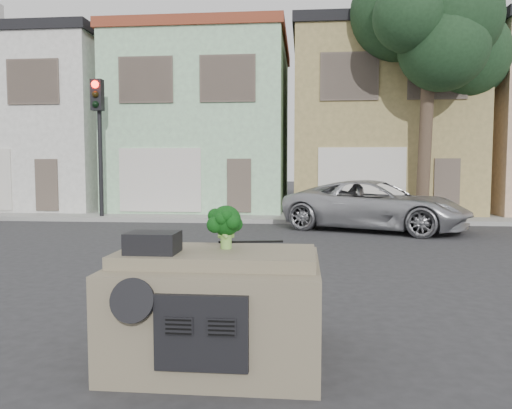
# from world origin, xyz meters

# --- Properties ---
(ground_plane) EXTENTS (120.00, 120.00, 0.00)m
(ground_plane) POSITION_xyz_m (0.00, 0.00, 0.00)
(ground_plane) COLOR #303033
(ground_plane) RESTS_ON ground
(sidewalk) EXTENTS (40.00, 3.00, 0.15)m
(sidewalk) POSITION_xyz_m (0.00, 10.50, 0.07)
(sidewalk) COLOR gray
(sidewalk) RESTS_ON ground
(townhouse_white) EXTENTS (7.20, 8.20, 7.55)m
(townhouse_white) POSITION_xyz_m (-11.00, 14.50, 3.77)
(townhouse_white) COLOR silver
(townhouse_white) RESTS_ON ground
(townhouse_mint) EXTENTS (7.20, 8.20, 7.55)m
(townhouse_mint) POSITION_xyz_m (-3.50, 14.50, 3.77)
(townhouse_mint) COLOR #A5D6A8
(townhouse_mint) RESTS_ON ground
(townhouse_tan) EXTENTS (7.20, 8.20, 7.55)m
(townhouse_tan) POSITION_xyz_m (4.00, 14.50, 3.77)
(townhouse_tan) COLOR #9E8B53
(townhouse_tan) RESTS_ON ground
(silver_pickup) EXTENTS (6.08, 4.52, 1.53)m
(silver_pickup) POSITION_xyz_m (3.06, 7.54, 0.00)
(silver_pickup) COLOR #A8A9AF
(silver_pickup) RESTS_ON ground
(traffic_signal) EXTENTS (0.40, 0.40, 5.10)m
(traffic_signal) POSITION_xyz_m (-6.50, 9.50, 2.55)
(traffic_signal) COLOR black
(traffic_signal) RESTS_ON ground
(tree_near) EXTENTS (4.40, 4.00, 8.50)m
(tree_near) POSITION_xyz_m (5.00, 9.80, 4.25)
(tree_near) COLOR #1B361D
(tree_near) RESTS_ON ground
(car_dashboard) EXTENTS (2.00, 1.80, 1.12)m
(car_dashboard) POSITION_xyz_m (0.00, -3.00, 0.56)
(car_dashboard) COLOR #756A54
(car_dashboard) RESTS_ON ground
(instrument_hump) EXTENTS (0.48, 0.38, 0.20)m
(instrument_hump) POSITION_xyz_m (-0.58, -3.35, 1.22)
(instrument_hump) COLOR black
(instrument_hump) RESTS_ON car_dashboard
(wiper_arm) EXTENTS (0.69, 0.15, 0.02)m
(wiper_arm) POSITION_xyz_m (0.28, -2.62, 1.13)
(wiper_arm) COLOR black
(wiper_arm) RESTS_ON car_dashboard
(broccoli) EXTENTS (0.47, 0.47, 0.45)m
(broccoli) POSITION_xyz_m (0.08, -3.03, 1.34)
(broccoli) COLOR #0B340D
(broccoli) RESTS_ON car_dashboard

